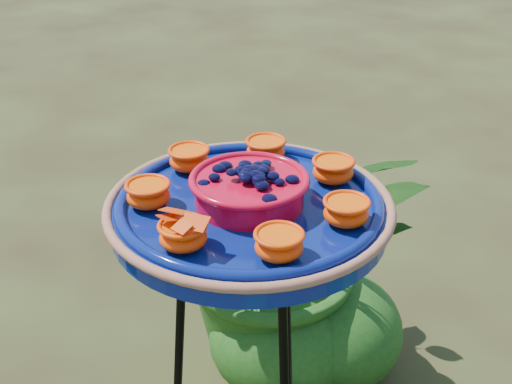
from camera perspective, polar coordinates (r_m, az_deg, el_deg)
tripod_stand at (r=1.39m, az=-0.46°, el=-15.14°), size 0.39×0.39×0.89m
feeder_dish at (r=1.15m, az=-0.54°, el=-1.02°), size 0.54×0.54×0.11m
shrub_back_left at (r=2.02m, az=2.22°, el=-4.22°), size 0.96×0.96×0.81m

